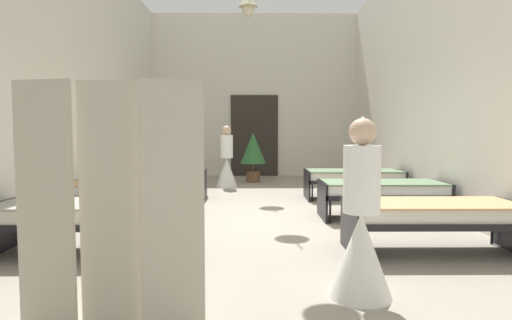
{
  "coord_description": "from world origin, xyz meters",
  "views": [
    {
      "loc": [
        -0.06,
        -6.64,
        1.38
      ],
      "look_at": [
        0.0,
        0.57,
        0.87
      ],
      "focal_mm": 30.32,
      "sensor_mm": 36.0,
      "label": 1
    }
  ],
  "objects_px": {
    "bed_left_row_0": "(81,215)",
    "bed_right_row_1": "(382,190)",
    "bed_right_row_2": "(354,177)",
    "potted_plant": "(253,151)",
    "bed_right_row_0": "(433,214)",
    "bed_left_row_1": "(130,190)",
    "nurse_mid_aisle": "(361,233)",
    "bed_left_row_2": "(157,177)",
    "nurse_near_aisle": "(227,165)",
    "privacy_screen": "(110,209)"
  },
  "relations": [
    {
      "from": "bed_right_row_2",
      "to": "bed_right_row_0",
      "type": "bearing_deg",
      "value": -90.0
    },
    {
      "from": "bed_right_row_2",
      "to": "nurse_mid_aisle",
      "type": "distance_m",
      "value": 5.19
    },
    {
      "from": "privacy_screen",
      "to": "nurse_mid_aisle",
      "type": "bearing_deg",
      "value": 14.84
    },
    {
      "from": "bed_right_row_0",
      "to": "bed_left_row_1",
      "type": "relative_size",
      "value": 1.0
    },
    {
      "from": "potted_plant",
      "to": "bed_right_row_1",
      "type": "bearing_deg",
      "value": -66.95
    },
    {
      "from": "bed_right_row_0",
      "to": "bed_left_row_2",
      "type": "height_order",
      "value": "same"
    },
    {
      "from": "bed_left_row_2",
      "to": "nurse_mid_aisle",
      "type": "bearing_deg",
      "value": -61.21
    },
    {
      "from": "nurse_mid_aisle",
      "to": "privacy_screen",
      "type": "xyz_separation_m",
      "value": [
        -1.83,
        -0.63,
        0.32
      ]
    },
    {
      "from": "privacy_screen",
      "to": "potted_plant",
      "type": "bearing_deg",
      "value": 79.39
    },
    {
      "from": "bed_left_row_2",
      "to": "bed_right_row_2",
      "type": "bearing_deg",
      "value": 0.0
    },
    {
      "from": "bed_left_row_1",
      "to": "nurse_near_aisle",
      "type": "relative_size",
      "value": 1.28
    },
    {
      "from": "bed_left_row_1",
      "to": "bed_left_row_2",
      "type": "xyz_separation_m",
      "value": [
        0.0,
        1.9,
        0.0
      ]
    },
    {
      "from": "bed_right_row_1",
      "to": "bed_right_row_2",
      "type": "distance_m",
      "value": 1.9
    },
    {
      "from": "bed_left_row_2",
      "to": "potted_plant",
      "type": "bearing_deg",
      "value": 55.54
    },
    {
      "from": "bed_left_row_2",
      "to": "bed_right_row_2",
      "type": "relative_size",
      "value": 1.0
    },
    {
      "from": "bed_right_row_2",
      "to": "bed_left_row_0",
      "type": "bearing_deg",
      "value": -135.82
    },
    {
      "from": "nurse_near_aisle",
      "to": "bed_left_row_0",
      "type": "bearing_deg",
      "value": -113.36
    },
    {
      "from": "bed_left_row_1",
      "to": "bed_right_row_1",
      "type": "bearing_deg",
      "value": 0.0
    },
    {
      "from": "bed_right_row_0",
      "to": "bed_left_row_2",
      "type": "xyz_separation_m",
      "value": [
        -3.91,
        3.8,
        0.0
      ]
    },
    {
      "from": "potted_plant",
      "to": "nurse_mid_aisle",
      "type": "bearing_deg",
      "value": -83.7
    },
    {
      "from": "bed_right_row_0",
      "to": "potted_plant",
      "type": "relative_size",
      "value": 1.45
    },
    {
      "from": "bed_left_row_0",
      "to": "nurse_near_aisle",
      "type": "xyz_separation_m",
      "value": [
        1.28,
        5.59,
        0.09
      ]
    },
    {
      "from": "bed_right_row_2",
      "to": "bed_right_row_1",
      "type": "bearing_deg",
      "value": -90.0
    },
    {
      "from": "nurse_near_aisle",
      "to": "potted_plant",
      "type": "relative_size",
      "value": 1.14
    },
    {
      "from": "bed_left_row_1",
      "to": "bed_left_row_2",
      "type": "distance_m",
      "value": 1.9
    },
    {
      "from": "bed_right_row_1",
      "to": "nurse_near_aisle",
      "type": "height_order",
      "value": "nurse_near_aisle"
    },
    {
      "from": "nurse_near_aisle",
      "to": "nurse_mid_aisle",
      "type": "xyz_separation_m",
      "value": [
        1.5,
        -6.86,
        0.0
      ]
    },
    {
      "from": "bed_left_row_2",
      "to": "bed_right_row_1",
      "type": "bearing_deg",
      "value": -25.91
    },
    {
      "from": "nurse_mid_aisle",
      "to": "privacy_screen",
      "type": "distance_m",
      "value": 1.96
    },
    {
      "from": "bed_left_row_1",
      "to": "bed_left_row_0",
      "type": "bearing_deg",
      "value": -90.0
    },
    {
      "from": "bed_left_row_1",
      "to": "privacy_screen",
      "type": "bearing_deg",
      "value": -75.94
    },
    {
      "from": "bed_right_row_0",
      "to": "potted_plant",
      "type": "xyz_separation_m",
      "value": [
        -2.0,
        6.59,
        0.39
      ]
    },
    {
      "from": "bed_right_row_0",
      "to": "bed_right_row_2",
      "type": "distance_m",
      "value": 3.8
    },
    {
      "from": "bed_right_row_1",
      "to": "nurse_near_aisle",
      "type": "bearing_deg",
      "value": 125.47
    },
    {
      "from": "bed_left_row_0",
      "to": "bed_right_row_1",
      "type": "xyz_separation_m",
      "value": [
        3.91,
        1.9,
        0.0
      ]
    },
    {
      "from": "bed_right_row_2",
      "to": "bed_left_row_1",
      "type": "bearing_deg",
      "value": -154.09
    },
    {
      "from": "nurse_mid_aisle",
      "to": "privacy_screen",
      "type": "height_order",
      "value": "privacy_screen"
    },
    {
      "from": "bed_right_row_2",
      "to": "potted_plant",
      "type": "bearing_deg",
      "value": 125.57
    },
    {
      "from": "bed_left_row_2",
      "to": "nurse_mid_aisle",
      "type": "relative_size",
      "value": 1.28
    },
    {
      "from": "bed_left_row_1",
      "to": "potted_plant",
      "type": "relative_size",
      "value": 1.45
    },
    {
      "from": "bed_right_row_0",
      "to": "privacy_screen",
      "type": "height_order",
      "value": "privacy_screen"
    },
    {
      "from": "bed_right_row_1",
      "to": "potted_plant",
      "type": "bearing_deg",
      "value": 113.05
    },
    {
      "from": "bed_right_row_0",
      "to": "nurse_mid_aisle",
      "type": "bearing_deg",
      "value": -131.74
    },
    {
      "from": "bed_left_row_1",
      "to": "nurse_mid_aisle",
      "type": "xyz_separation_m",
      "value": [
        2.78,
        -3.16,
        0.09
      ]
    },
    {
      "from": "bed_left_row_0",
      "to": "potted_plant",
      "type": "xyz_separation_m",
      "value": [
        1.91,
        6.59,
        0.39
      ]
    },
    {
      "from": "bed_left_row_0",
      "to": "privacy_screen",
      "type": "xyz_separation_m",
      "value": [
        0.95,
        -1.89,
        0.41
      ]
    },
    {
      "from": "nurse_near_aisle",
      "to": "bed_right_row_1",
      "type": "bearing_deg",
      "value": -65.02
    },
    {
      "from": "bed_right_row_2",
      "to": "nurse_mid_aisle",
      "type": "height_order",
      "value": "nurse_mid_aisle"
    },
    {
      "from": "nurse_mid_aisle",
      "to": "bed_right_row_0",
      "type": "bearing_deg",
      "value": 112.27
    },
    {
      "from": "bed_right_row_0",
      "to": "bed_right_row_1",
      "type": "distance_m",
      "value": 1.9
    }
  ]
}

